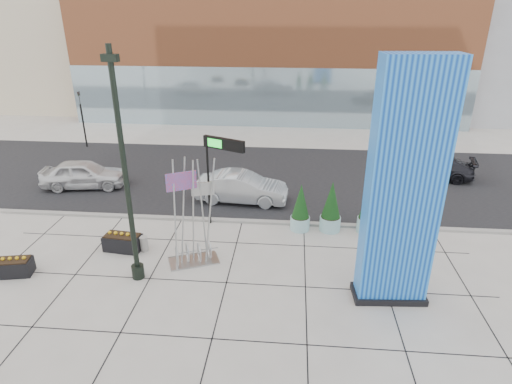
# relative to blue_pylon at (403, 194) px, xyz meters

# --- Properties ---
(ground) EXTENTS (160.00, 160.00, 0.00)m
(ground) POSITION_rel_blue_pylon_xyz_m (-6.96, 1.32, -4.09)
(ground) COLOR #9E9991
(ground) RESTS_ON ground
(street_asphalt) EXTENTS (80.00, 12.00, 0.02)m
(street_asphalt) POSITION_rel_blue_pylon_xyz_m (-6.96, 11.32, -4.08)
(street_asphalt) COLOR black
(street_asphalt) RESTS_ON ground
(curb_edge) EXTENTS (80.00, 0.30, 0.12)m
(curb_edge) POSITION_rel_blue_pylon_xyz_m (-6.96, 5.32, -4.03)
(curb_edge) COLOR gray
(curb_edge) RESTS_ON ground
(tower_podium) EXTENTS (34.00, 10.00, 11.00)m
(tower_podium) POSITION_rel_blue_pylon_xyz_m (-5.96, 28.32, 1.41)
(tower_podium) COLOR #B05C33
(tower_podium) RESTS_ON ground
(tower_glass_front) EXTENTS (34.00, 0.60, 5.00)m
(tower_glass_front) POSITION_rel_blue_pylon_xyz_m (-5.96, 23.52, -1.59)
(tower_glass_front) COLOR #8CA5B2
(tower_glass_front) RESTS_ON ground
(blue_pylon) EXTENTS (2.61, 1.30, 8.47)m
(blue_pylon) POSITION_rel_blue_pylon_xyz_m (0.00, 0.00, 0.00)
(blue_pylon) COLOR #0B3BAB
(blue_pylon) RESTS_ON ground
(lamp_post) EXTENTS (0.57, 0.47, 8.63)m
(lamp_post) POSITION_rel_blue_pylon_xyz_m (-9.42, 0.37, -0.56)
(lamp_post) COLOR black
(lamp_post) RESTS_ON ground
(public_art_sculpture) EXTENTS (2.21, 1.66, 4.51)m
(public_art_sculpture) POSITION_rel_blue_pylon_xyz_m (-7.51, 1.67, -2.91)
(public_art_sculpture) COLOR #AAADAF
(public_art_sculpture) RESTS_ON ground
(concrete_bollard) EXTENTS (0.34, 0.34, 0.67)m
(concrete_bollard) POSITION_rel_blue_pylon_xyz_m (-9.84, 2.33, -3.76)
(concrete_bollard) COLOR gray
(concrete_bollard) RESTS_ON ground
(overhead_street_sign) EXTENTS (1.96, 1.02, 4.39)m
(overhead_street_sign) POSITION_rel_blue_pylon_xyz_m (-6.74, 5.11, -0.32)
(overhead_street_sign) COLOR black
(overhead_street_sign) RESTS_ON ground
(round_planter_east) EXTENTS (1.00, 1.00, 2.49)m
(round_planter_east) POSITION_rel_blue_pylon_xyz_m (-0.03, 4.92, -2.91)
(round_planter_east) COLOR #9ACCCF
(round_planter_east) RESTS_ON ground
(round_planter_mid) EXTENTS (0.98, 0.98, 2.44)m
(round_planter_mid) POSITION_rel_blue_pylon_xyz_m (-1.76, 4.92, -2.94)
(round_planter_mid) COLOR #9ACCCF
(round_planter_mid) RESTS_ON ground
(round_planter_west) EXTENTS (0.91, 0.91, 2.28)m
(round_planter_west) POSITION_rel_blue_pylon_xyz_m (-3.16, 4.87, -3.01)
(round_planter_west) COLOR #9ACCCF
(round_planter_west) RESTS_ON ground
(box_planter_north) EXTENTS (1.64, 0.96, 0.86)m
(box_planter_north) POSITION_rel_blue_pylon_xyz_m (-10.76, 2.32, -3.70)
(box_planter_north) COLOR black
(box_planter_north) RESTS_ON ground
(box_planter_south) EXTENTS (1.58, 1.01, 0.80)m
(box_planter_south) POSITION_rel_blue_pylon_xyz_m (-14.37, 0.12, -3.72)
(box_planter_south) COLOR black
(box_planter_south) RESTS_ON ground
(car_white_west) EXTENTS (4.94, 2.60, 1.60)m
(car_white_west) POSITION_rel_blue_pylon_xyz_m (-15.55, 8.86, -3.29)
(car_white_west) COLOR silver
(car_white_west) RESTS_ON ground
(car_silver_mid) EXTENTS (4.95, 2.05, 1.59)m
(car_silver_mid) POSITION_rel_blue_pylon_xyz_m (-6.26, 7.71, -3.30)
(car_silver_mid) COLOR #B0B3B8
(car_silver_mid) RESTS_ON ground
(car_dark_east) EXTENTS (4.99, 2.86, 1.36)m
(car_dark_east) POSITION_rel_blue_pylon_xyz_m (4.90, 12.20, -3.41)
(car_dark_east) COLOR black
(car_dark_east) RESTS_ON ground
(traffic_signal) EXTENTS (0.15, 0.18, 4.10)m
(traffic_signal) POSITION_rel_blue_pylon_xyz_m (-18.96, 16.32, -1.79)
(traffic_signal) COLOR black
(traffic_signal) RESTS_ON ground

